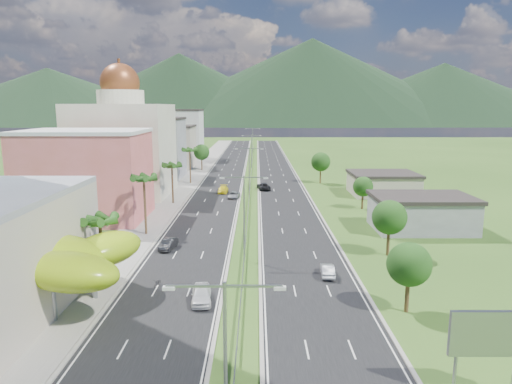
{
  "coord_description": "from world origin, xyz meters",
  "views": [
    {
      "loc": [
        1.58,
        -46.07,
        19.44
      ],
      "look_at": [
        1.49,
        20.39,
        7.0
      ],
      "focal_mm": 32.0,
      "sensor_mm": 36.0,
      "label": 1
    }
  ],
  "objects": [
    {
      "name": "mountain_ridge",
      "position": [
        60.0,
        450.0,
        0.0
      ],
      "size": [
        860.0,
        140.0,
        90.0
      ],
      "primitive_type": null,
      "color": "black",
      "rests_on": "ground"
    },
    {
      "name": "streetlight_median_e",
      "position": [
        0.0,
        140.0,
        6.75
      ],
      "size": [
        6.04,
        0.25,
        11.0
      ],
      "color": "gray",
      "rests_on": "ground"
    },
    {
      "name": "leafy_tree_rc",
      "position": [
        22.0,
        40.0,
        4.37
      ],
      "size": [
        3.85,
        3.85,
        6.33
      ],
      "color": "#47301C",
      "rests_on": "ground"
    },
    {
      "name": "midrise_white",
      "position": [
        -27.0,
        125.0,
        9.0
      ],
      "size": [
        16.0,
        15.0,
        18.0
      ],
      "primitive_type": "cube",
      "color": "silver",
      "rests_on": "ground"
    },
    {
      "name": "shed_far",
      "position": [
        30.0,
        55.0,
        2.2
      ],
      "size": [
        14.0,
        12.0,
        4.4
      ],
      "primitive_type": "cube",
      "color": "#BAAD99",
      "rests_on": "ground"
    },
    {
      "name": "palm_tree_e",
      "position": [
        -15.5,
        70.0,
        8.31
      ],
      "size": [
        3.6,
        3.6,
        9.4
      ],
      "color": "#47301C",
      "rests_on": "ground"
    },
    {
      "name": "car_dark_far_right",
      "position": [
        3.2,
        60.85,
        0.82
      ],
      "size": [
        3.47,
        5.99,
        1.57
      ],
      "primitive_type": "imported",
      "rotation": [
        0.0,
        0.0,
        3.3
      ],
      "color": "black",
      "rests_on": "road_right"
    },
    {
      "name": "streetlight_median_d",
      "position": [
        0.0,
        95.0,
        6.75
      ],
      "size": [
        6.04,
        0.25,
        11.0
      ],
      "color": "gray",
      "rests_on": "ground"
    },
    {
      "name": "pink_shophouse",
      "position": [
        -28.0,
        32.0,
        7.5
      ],
      "size": [
        20.0,
        15.0,
        15.0
      ],
      "primitive_type": "cube",
      "color": "#D05F55",
      "rests_on": "ground"
    },
    {
      "name": "palm_tree_b",
      "position": [
        -15.5,
        2.0,
        7.06
      ],
      "size": [
        3.6,
        3.6,
        8.1
      ],
      "color": "#47301C",
      "rests_on": "ground"
    },
    {
      "name": "billboard",
      "position": [
        17.0,
        -18.0,
        4.42
      ],
      "size": [
        5.2,
        0.35,
        6.2
      ],
      "color": "gray",
      "rests_on": "ground"
    },
    {
      "name": "leafy_tree_rb",
      "position": [
        19.0,
        12.0,
        5.18
      ],
      "size": [
        4.55,
        4.55,
        7.47
      ],
      "color": "#47301C",
      "rests_on": "ground"
    },
    {
      "name": "car_white_near_left",
      "position": [
        -3.99,
        -2.83,
        0.86
      ],
      "size": [
        2.4,
        5.0,
        1.65
      ],
      "primitive_type": "imported",
      "rotation": [
        0.0,
        0.0,
        0.1
      ],
      "color": "white",
      "rests_on": "road_left"
    },
    {
      "name": "car_silver_right",
      "position": [
        9.84,
        4.42,
        0.73
      ],
      "size": [
        1.72,
        4.26,
        1.37
      ],
      "primitive_type": "imported",
      "rotation": [
        0.0,
        0.0,
        3.08
      ],
      "color": "#ADAFB5",
      "rests_on": "road_right"
    },
    {
      "name": "car_dark_left",
      "position": [
        -10.64,
        14.61,
        0.76
      ],
      "size": [
        2.11,
        4.56,
        1.45
      ],
      "primitive_type": "imported",
      "rotation": [
        0.0,
        0.0,
        -0.14
      ],
      "color": "black",
      "rests_on": "road_left"
    },
    {
      "name": "leafy_tree_lfar",
      "position": [
        -15.5,
        95.0,
        5.58
      ],
      "size": [
        4.9,
        4.9,
        8.05
      ],
      "color": "#47301C",
      "rests_on": "ground"
    },
    {
      "name": "road_right",
      "position": [
        7.5,
        90.0,
        0.02
      ],
      "size": [
        11.0,
        260.0,
        0.04
      ],
      "primitive_type": "cube",
      "color": "black",
      "rests_on": "ground"
    },
    {
      "name": "motorcycle",
      "position": [
        -9.29,
        1.17,
        0.58
      ],
      "size": [
        0.79,
        1.76,
        1.09
      ],
      "primitive_type": "imported",
      "rotation": [
        0.0,
        0.0,
        -0.17
      ],
      "color": "black",
      "rests_on": "road_left"
    },
    {
      "name": "leafy_tree_ra",
      "position": [
        16.0,
        -5.0,
        4.78
      ],
      "size": [
        4.2,
        4.2,
        6.9
      ],
      "color": "#47301C",
      "rests_on": "ground"
    },
    {
      "name": "domed_building",
      "position": [
        -28.0,
        55.0,
        11.35
      ],
      "size": [
        20.0,
        20.0,
        28.7
      ],
      "color": "beige",
      "rests_on": "ground"
    },
    {
      "name": "median_guardrail",
      "position": [
        0.0,
        71.99,
        0.62
      ],
      "size": [
        0.1,
        216.06,
        0.76
      ],
      "color": "gray",
      "rests_on": "ground"
    },
    {
      "name": "streetlight_median_b",
      "position": [
        0.0,
        10.0,
        6.75
      ],
      "size": [
        6.04,
        0.25,
        11.0
      ],
      "color": "gray",
      "rests_on": "ground"
    },
    {
      "name": "streetlight_median_c",
      "position": [
        0.0,
        50.0,
        6.75
      ],
      "size": [
        6.04,
        0.25,
        11.0
      ],
      "color": "gray",
      "rests_on": "ground"
    },
    {
      "name": "streetlight_median_a",
      "position": [
        0.0,
        -25.0,
        6.75
      ],
      "size": [
        6.04,
        0.25,
        11.0
      ],
      "color": "gray",
      "rests_on": "ground"
    },
    {
      "name": "leafy_tree_rd",
      "position": [
        18.0,
        70.0,
        5.58
      ],
      "size": [
        4.9,
        4.9,
        8.05
      ],
      "color": "#47301C",
      "rests_on": "ground"
    },
    {
      "name": "ground",
      "position": [
        0.0,
        0.0,
        0.0
      ],
      "size": [
        500.0,
        500.0,
        0.0
      ],
      "primitive_type": "plane",
      "color": "#2D5119",
      "rests_on": "ground"
    },
    {
      "name": "car_yellow_far_left",
      "position": [
        -6.11,
        56.76,
        0.8
      ],
      "size": [
        2.17,
        5.25,
        1.52
      ],
      "primitive_type": "imported",
      "rotation": [
        0.0,
        0.0,
        -0.01
      ],
      "color": "yellow",
      "rests_on": "road_left"
    },
    {
      "name": "palm_tree_d",
      "position": [
        -15.5,
        45.0,
        7.54
      ],
      "size": [
        3.6,
        3.6,
        8.6
      ],
      "color": "#47301C",
      "rests_on": "ground"
    },
    {
      "name": "midrise_beige",
      "position": [
        -27.0,
        102.0,
        6.5
      ],
      "size": [
        16.0,
        15.0,
        13.0
      ],
      "primitive_type": "cube",
      "color": "#BAAD99",
      "rests_on": "ground"
    },
    {
      "name": "car_silver_mid_left",
      "position": [
        -3.33,
        50.53,
        0.7
      ],
      "size": [
        2.69,
        4.93,
        1.31
      ],
      "primitive_type": "imported",
      "rotation": [
        0.0,
        0.0,
        -0.11
      ],
      "color": "#95989C",
      "rests_on": "road_left"
    },
    {
      "name": "palm_tree_c",
      "position": [
        -15.5,
        22.0,
        8.5
      ],
      "size": [
        3.6,
        3.6,
        9.6
      ],
      "color": "#47301C",
      "rests_on": "ground"
    },
    {
      "name": "midrise_grey",
      "position": [
        -27.0,
        80.0,
        8.0
      ],
      "size": [
        16.0,
        15.0,
        16.0
      ],
      "primitive_type": "cube",
      "color": "gray",
      "rests_on": "ground"
    },
    {
      "name": "lime_canopy",
      "position": [
        -20.0,
        -4.0,
        4.99
      ],
      "size": [
        18.0,
        15.0,
        7.4
      ],
      "color": "#93B912",
      "rests_on": "ground"
    },
    {
      "name": "shed_near",
      "position": [
        28.0,
        25.0,
        2.5
      ],
      "size": [
        15.0,
        10.0,
        5.0
      ],
      "primitive_type": "cube",
      "color": "gray",
      "rests_on": "ground"
    },
    {
      "name": "sidewalk_left",
      "position": [
        -17.0,
        90.0,
        0.06
      ],
      "size": [
        7.0,
        260.0,
        0.12
      ],
      "primitive_type": "cube",
      "color": "gray",
      "rests_on": "ground"
    },
    {
      "name": "road_left",
      "position": [
        -7.5,
        90.0,
        0.02
      ],
      "size": [
        11.0,
        260.0,
        0.04
      ],
      "primitive_type": "cube",
      "color": "black",
      "rests_on": "ground"
    }
  ]
}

